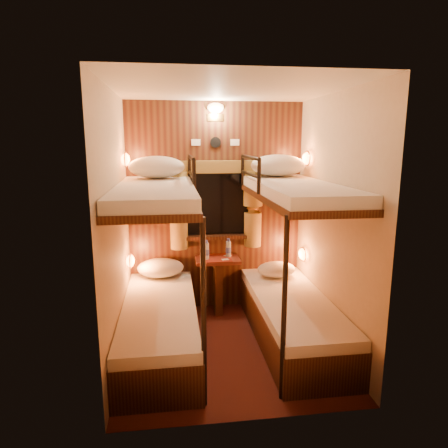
{
  "coord_description": "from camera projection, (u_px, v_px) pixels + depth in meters",
  "views": [
    {
      "loc": [
        -0.51,
        -3.52,
        1.96
      ],
      "look_at": [
        -0.02,
        0.15,
        1.19
      ],
      "focal_mm": 32.0,
      "sensor_mm": 36.0,
      "label": 1
    }
  ],
  "objects": [
    {
      "name": "floor",
      "position": [
        228.0,
        347.0,
        3.88
      ],
      "size": [
        2.1,
        2.1,
        0.0
      ],
      "primitive_type": "plane",
      "color": "#33120E",
      "rests_on": "ground"
    },
    {
      "name": "ceiling",
      "position": [
        229.0,
        89.0,
        3.39
      ],
      "size": [
        2.1,
        2.1,
        0.0
      ],
      "primitive_type": "plane",
      "rotation": [
        3.14,
        0.0,
        0.0
      ],
      "color": "silver",
      "rests_on": "wall_back"
    },
    {
      "name": "wall_back",
      "position": [
        215.0,
        208.0,
        4.65
      ],
      "size": [
        2.4,
        0.0,
        2.4
      ],
      "primitive_type": "plane",
      "rotation": [
        1.57,
        0.0,
        0.0
      ],
      "color": "#C6B293",
      "rests_on": "floor"
    },
    {
      "name": "wall_front",
      "position": [
        251.0,
        259.0,
        2.61
      ],
      "size": [
        2.4,
        0.0,
        2.4
      ],
      "primitive_type": "plane",
      "rotation": [
        -1.57,
        0.0,
        0.0
      ],
      "color": "#C6B293",
      "rests_on": "floor"
    },
    {
      "name": "wall_left",
      "position": [
        116.0,
        230.0,
        3.5
      ],
      "size": [
        0.0,
        2.4,
        2.4
      ],
      "primitive_type": "plane",
      "rotation": [
        1.57,
        0.0,
        1.57
      ],
      "color": "#C6B293",
      "rests_on": "floor"
    },
    {
      "name": "wall_right",
      "position": [
        333.0,
        224.0,
        3.76
      ],
      "size": [
        0.0,
        2.4,
        2.4
      ],
      "primitive_type": "plane",
      "rotation": [
        1.57,
        0.0,
        -1.57
      ],
      "color": "#C6B293",
      "rests_on": "floor"
    },
    {
      "name": "back_panel",
      "position": [
        216.0,
        208.0,
        4.64
      ],
      "size": [
        2.0,
        0.03,
        2.4
      ],
      "primitive_type": "cube",
      "color": "black",
      "rests_on": "floor"
    },
    {
      "name": "bunk_left",
      "position": [
        159.0,
        294.0,
        3.75
      ],
      "size": [
        0.72,
        1.9,
        1.82
      ],
      "color": "black",
      "rests_on": "floor"
    },
    {
      "name": "bunk_right",
      "position": [
        292.0,
        287.0,
        3.91
      ],
      "size": [
        0.72,
        1.9,
        1.82
      ],
      "color": "black",
      "rests_on": "floor"
    },
    {
      "name": "window",
      "position": [
        216.0,
        210.0,
        4.61
      ],
      "size": [
        1.0,
        0.12,
        0.79
      ],
      "color": "black",
      "rests_on": "back_panel"
    },
    {
      "name": "curtains",
      "position": [
        216.0,
        204.0,
        4.56
      ],
      "size": [
        1.1,
        0.22,
        1.0
      ],
      "color": "olive",
      "rests_on": "back_panel"
    },
    {
      "name": "back_fixtures",
      "position": [
        216.0,
        115.0,
        4.39
      ],
      "size": [
        0.54,
        0.09,
        0.48
      ],
      "color": "black",
      "rests_on": "back_panel"
    },
    {
      "name": "reading_lamps",
      "position": [
        219.0,
        209.0,
        4.3
      ],
      "size": [
        2.0,
        0.2,
        1.25
      ],
      "color": "orange",
      "rests_on": "wall_left"
    },
    {
      "name": "table",
      "position": [
        218.0,
        278.0,
        4.62
      ],
      "size": [
        0.5,
        0.34,
        0.66
      ],
      "color": "maroon",
      "rests_on": "floor"
    },
    {
      "name": "bottle_left",
      "position": [
        206.0,
        251.0,
        4.5
      ],
      "size": [
        0.06,
        0.06,
        0.22
      ],
      "rotation": [
        0.0,
        0.0,
        -0.19
      ],
      "color": "#99BFE5",
      "rests_on": "table"
    },
    {
      "name": "bottle_right",
      "position": [
        228.0,
        249.0,
        4.6
      ],
      "size": [
        0.06,
        0.06,
        0.22
      ],
      "rotation": [
        0.0,
        0.0,
        -0.07
      ],
      "color": "#99BFE5",
      "rests_on": "table"
    },
    {
      "name": "sachet_a",
      "position": [
        225.0,
        260.0,
        4.5
      ],
      "size": [
        0.09,
        0.07,
        0.01
      ],
      "primitive_type": "cube",
      "rotation": [
        0.0,
        0.0,
        0.18
      ],
      "color": "silver",
      "rests_on": "table"
    },
    {
      "name": "sachet_b",
      "position": [
        227.0,
        256.0,
        4.66
      ],
      "size": [
        0.1,
        0.1,
        0.01
      ],
      "primitive_type": "cube",
      "rotation": [
        0.0,
        0.0,
        0.58
      ],
      "color": "silver",
      "rests_on": "table"
    },
    {
      "name": "pillow_lower_left",
      "position": [
        161.0,
        268.0,
        4.51
      ],
      "size": [
        0.52,
        0.37,
        0.2
      ],
      "primitive_type": "ellipsoid",
      "color": "silver",
      "rests_on": "bunk_left"
    },
    {
      "name": "pillow_lower_right",
      "position": [
        276.0,
        269.0,
        4.51
      ],
      "size": [
        0.43,
        0.31,
        0.17
      ],
      "primitive_type": "ellipsoid",
      "color": "silver",
      "rests_on": "bunk_right"
    },
    {
      "name": "pillow_upper_left",
      "position": [
        157.0,
        167.0,
        4.11
      ],
      "size": [
        0.58,
        0.41,
        0.23
      ],
      "primitive_type": "ellipsoid",
      "color": "silver",
      "rests_on": "bunk_left"
    },
    {
      "name": "pillow_upper_right",
      "position": [
        278.0,
        165.0,
        4.33
      ],
      "size": [
        0.6,
        0.43,
        0.23
      ],
      "primitive_type": "ellipsoid",
      "color": "silver",
      "rests_on": "bunk_right"
    }
  ]
}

